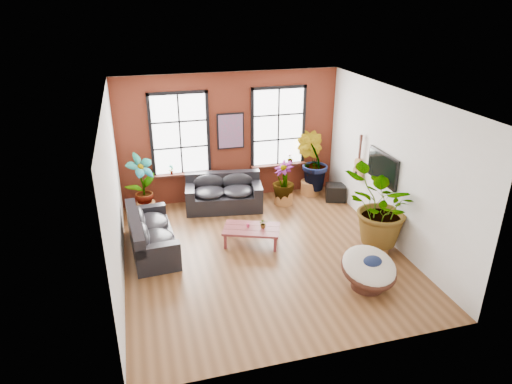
{
  "coord_description": "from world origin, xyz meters",
  "views": [
    {
      "loc": [
        -2.47,
        -8.44,
        5.33
      ],
      "look_at": [
        0.0,
        0.6,
        1.25
      ],
      "focal_mm": 32.0,
      "sensor_mm": 36.0,
      "label": 1
    }
  ],
  "objects_px": {
    "sofa_back": "(224,193)",
    "papasan_chair": "(369,269)",
    "coffee_table": "(252,230)",
    "sofa_left": "(149,235)"
  },
  "relations": [
    {
      "from": "sofa_left",
      "to": "papasan_chair",
      "type": "relative_size",
      "value": 1.75
    },
    {
      "from": "papasan_chair",
      "to": "sofa_back",
      "type": "bearing_deg",
      "value": 105.18
    },
    {
      "from": "sofa_left",
      "to": "papasan_chair",
      "type": "xyz_separation_m",
      "value": [
        4.04,
        -2.58,
        0.04
      ]
    },
    {
      "from": "coffee_table",
      "to": "papasan_chair",
      "type": "distance_m",
      "value": 2.87
    },
    {
      "from": "coffee_table",
      "to": "papasan_chair",
      "type": "bearing_deg",
      "value": -30.31
    },
    {
      "from": "sofa_back",
      "to": "papasan_chair",
      "type": "bearing_deg",
      "value": -56.97
    },
    {
      "from": "sofa_back",
      "to": "coffee_table",
      "type": "distance_m",
      "value": 2.11
    },
    {
      "from": "sofa_left",
      "to": "coffee_table",
      "type": "height_order",
      "value": "sofa_left"
    },
    {
      "from": "sofa_back",
      "to": "coffee_table",
      "type": "relative_size",
      "value": 1.46
    },
    {
      "from": "sofa_back",
      "to": "papasan_chair",
      "type": "xyz_separation_m",
      "value": [
        1.99,
        -4.35,
        0.01
      ]
    }
  ]
}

